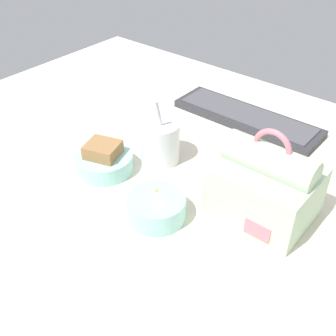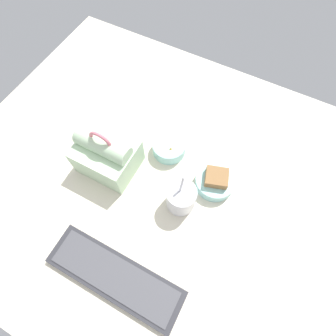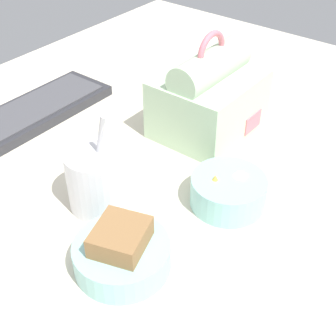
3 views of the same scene
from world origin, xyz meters
The scene contains 6 objects.
desk_surface centered at (0.00, 0.00, 1.00)cm, with size 140.00×110.00×2.00cm.
keyboard centered at (0.19, 31.38, 3.02)cm, with size 38.01×11.30×2.10cm.
lunch_bag centered at (19.95, 3.36, 8.57)cm, with size 17.59×14.83×18.32cm.
soup_cup centered at (-6.07, 4.52, 6.83)cm, with size 8.63×8.63×15.37cm.
bento_bowl_sandwich centered at (-12.70, -5.97, 4.47)cm, with size 12.19×12.19×6.63cm.
bento_bowl_snacks centered at (5.44, -10.00, 4.39)cm, with size 10.90×10.90×5.37cm.
Camera 2 is at (-14.42, 28.52, 78.83)cm, focal length 28.00 mm.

